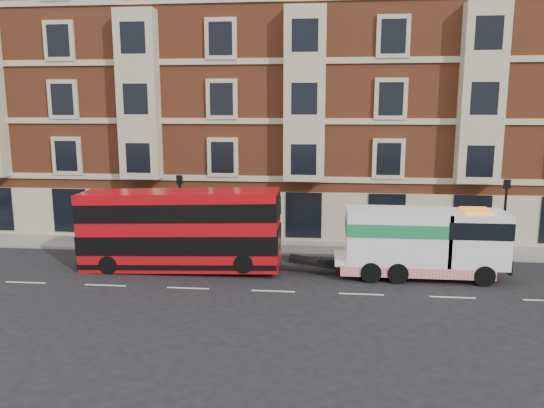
{
  "coord_description": "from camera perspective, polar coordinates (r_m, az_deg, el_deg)",
  "views": [
    {
      "loc": [
        2.29,
        -23.07,
        8.29
      ],
      "look_at": [
        -0.46,
        4.0,
        3.34
      ],
      "focal_mm": 35.0,
      "sensor_mm": 36.0,
      "label": 1
    }
  ],
  "objects": [
    {
      "name": "lamp_post_west",
      "position": [
        30.94,
        -9.83,
        -0.29
      ],
      "size": [
        0.35,
        0.15,
        4.35
      ],
      "color": "black",
      "rests_on": "sidewalk"
    },
    {
      "name": "victorian_terrace",
      "position": [
        38.16,
        3.2,
        12.97
      ],
      "size": [
        45.0,
        12.0,
        20.4
      ],
      "color": "brown",
      "rests_on": "ground"
    },
    {
      "name": "pedestrian",
      "position": [
        31.56,
        -8.9,
        -3.34
      ],
      "size": [
        0.62,
        0.47,
        1.52
      ],
      "primitive_type": "imported",
      "rotation": [
        0.0,
        0.0,
        -0.21
      ],
      "color": "#182030",
      "rests_on": "sidewalk"
    },
    {
      "name": "lamp_post_east",
      "position": [
        31.35,
        23.75,
        -0.88
      ],
      "size": [
        0.35,
        0.15,
        4.35
      ],
      "color": "black",
      "rests_on": "sidewalk"
    },
    {
      "name": "ground",
      "position": [
        24.63,
        0.14,
        -9.36
      ],
      "size": [
        120.0,
        120.0,
        0.0
      ],
      "primitive_type": "plane",
      "color": "black",
      "rests_on": "ground"
    },
    {
      "name": "tow_truck",
      "position": [
        27.05,
        15.61,
        -3.94
      ],
      "size": [
        8.18,
        2.42,
        3.41
      ],
      "color": "white",
      "rests_on": "ground"
    },
    {
      "name": "sidewalk",
      "position": [
        31.74,
        1.48,
        -4.69
      ],
      "size": [
        90.0,
        3.0,
        0.15
      ],
      "primitive_type": "cube",
      "color": "slate",
      "rests_on": "ground"
    },
    {
      "name": "double_decker_bus",
      "position": [
        27.56,
        -9.89,
        -2.63
      ],
      "size": [
        10.22,
        2.35,
        4.14
      ],
      "color": "#BA0A10",
      "rests_on": "ground"
    }
  ]
}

